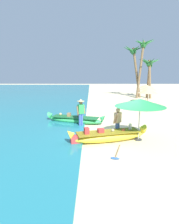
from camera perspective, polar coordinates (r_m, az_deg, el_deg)
ground_plane at (r=10.37m, az=6.68°, el=-7.31°), size 80.00×80.00×0.00m
boat_yellow_foreground at (r=9.67m, az=5.45°, el=-6.93°), size 3.99×1.76×0.80m
boat_green_midground at (r=12.93m, az=-4.20°, el=-2.18°), size 3.91×1.73×0.72m
person_vendor_hatted at (r=11.87m, az=-2.54°, el=0.29°), size 0.57×0.46×1.73m
person_tourist_customer at (r=10.16m, az=8.18°, el=-2.59°), size 0.51×0.53×1.56m
patio_umbrella_large at (r=9.73m, az=14.52°, el=2.61°), size 2.44×2.44×2.08m
parasol_row_0 at (r=16.80m, az=16.58°, el=5.86°), size 1.60×1.60×1.91m
parasol_row_1 at (r=19.40m, az=16.69°, el=6.63°), size 1.60×1.60×1.91m
parasol_row_2 at (r=21.75m, az=16.22°, el=7.20°), size 1.60×1.60×1.91m
palm_tree_tall_inland at (r=25.25m, az=15.31°, el=16.92°), size 2.54×2.58×7.09m
palm_tree_leaning_seaward at (r=25.51m, az=12.88°, el=15.43°), size 2.74×2.50×6.42m
palm_tree_mid_cluster at (r=25.74m, az=17.10°, el=12.66°), size 2.38×2.66×4.86m
palm_tree_far_behind at (r=25.04m, az=16.96°, el=12.64°), size 2.55×2.44×4.93m
cooler_box at (r=9.28m, az=-4.07°, el=-8.18°), size 0.55×0.46×0.44m
paddle at (r=8.41m, az=7.91°, el=-11.89°), size 0.61×1.54×0.05m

